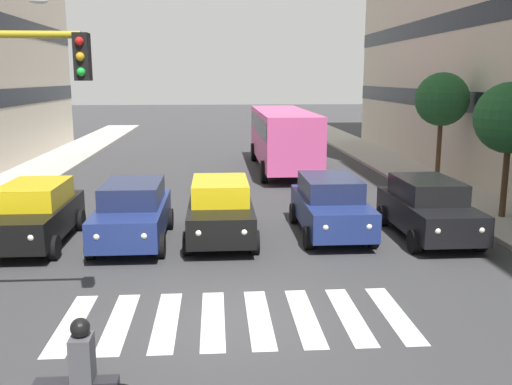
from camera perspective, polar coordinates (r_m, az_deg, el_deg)
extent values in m
plane|color=#38383A|center=(11.36, -2.01, -12.55)|extent=(180.00, 180.00, 0.00)
cube|color=silver|center=(11.88, 13.69, -11.75)|extent=(0.45, 2.80, 0.01)
cube|color=silver|center=(11.65, 9.37, -12.05)|extent=(0.45, 2.80, 0.01)
cube|color=silver|center=(11.48, 4.89, -12.30)|extent=(0.45, 2.80, 0.01)
cube|color=silver|center=(11.38, 0.31, -12.47)|extent=(0.45, 2.80, 0.01)
cube|color=silver|center=(11.35, -4.34, -12.57)|extent=(0.45, 2.80, 0.01)
cube|color=silver|center=(11.39, -8.98, -12.59)|extent=(0.45, 2.80, 0.01)
cube|color=silver|center=(11.51, -13.56, -12.53)|extent=(0.45, 2.80, 0.01)
cube|color=silver|center=(11.69, -18.02, -12.39)|extent=(0.45, 2.80, 0.01)
cube|color=black|center=(17.34, 16.88, -2.04)|extent=(1.80, 4.40, 0.80)
cube|color=black|center=(17.38, 16.78, 0.35)|extent=(1.58, 2.46, 0.60)
cylinder|color=black|center=(16.50, 21.52, -4.47)|extent=(0.22, 0.64, 0.64)
cylinder|color=black|center=(15.81, 15.60, -4.75)|extent=(0.22, 0.64, 0.64)
cylinder|color=black|center=(19.07, 17.80, -2.13)|extent=(0.22, 0.64, 0.64)
cylinder|color=black|center=(18.48, 12.61, -2.28)|extent=(0.22, 0.64, 0.64)
sphere|color=white|center=(15.64, 21.66, -3.51)|extent=(0.18, 0.18, 0.18)
sphere|color=white|center=(15.18, 17.73, -3.68)|extent=(0.18, 0.18, 0.18)
cube|color=navy|center=(17.08, 7.49, -1.84)|extent=(1.80, 4.40, 0.80)
cube|color=#1D2547|center=(17.13, 7.42, 0.59)|extent=(1.58, 2.46, 0.60)
cylinder|color=black|center=(16.03, 11.66, -4.35)|extent=(0.22, 0.64, 0.64)
cylinder|color=black|center=(15.64, 5.27, -4.55)|extent=(0.22, 0.64, 0.64)
cylinder|color=black|center=(18.75, 9.28, -1.96)|extent=(0.22, 0.64, 0.64)
cylinder|color=black|center=(18.42, 3.82, -2.07)|extent=(0.22, 0.64, 0.64)
sphere|color=white|center=(15.17, 11.26, -3.36)|extent=(0.18, 0.18, 0.18)
sphere|color=white|center=(14.91, 6.97, -3.48)|extent=(0.18, 0.18, 0.18)
cube|color=black|center=(16.45, -3.58, -2.28)|extent=(1.80, 4.40, 0.80)
cube|color=yellow|center=(16.49, -3.62, 0.25)|extent=(1.58, 2.46, 0.60)
cylinder|color=black|center=(15.19, -0.10, -4.99)|extent=(0.22, 0.64, 0.64)
cylinder|color=black|center=(15.17, -6.92, -5.09)|extent=(0.22, 0.64, 0.64)
cylinder|color=black|center=(17.98, -0.74, -2.38)|extent=(0.22, 0.64, 0.64)
cylinder|color=black|center=(17.97, -6.49, -2.46)|extent=(0.22, 0.64, 0.64)
sphere|color=white|center=(14.36, -1.19, -3.97)|extent=(0.18, 0.18, 0.18)
sphere|color=white|center=(14.35, -5.80, -4.04)|extent=(0.18, 0.18, 0.18)
cube|color=navy|center=(16.45, -12.25, -2.52)|extent=(1.80, 4.40, 0.80)
cube|color=#1D2547|center=(16.49, -12.25, 0.00)|extent=(1.58, 2.46, 0.60)
cylinder|color=black|center=(15.05, -9.54, -5.30)|extent=(0.22, 0.64, 0.64)
cylinder|color=black|center=(15.33, -16.28, -5.30)|extent=(0.22, 0.64, 0.64)
cylinder|color=black|center=(17.85, -8.69, -2.62)|extent=(0.22, 0.64, 0.64)
cylinder|color=black|center=(18.08, -14.39, -2.67)|extent=(0.22, 0.64, 0.64)
sphere|color=white|center=(14.29, -11.16, -4.27)|extent=(0.18, 0.18, 0.18)
sphere|color=white|center=(14.48, -15.70, -4.28)|extent=(0.18, 0.18, 0.18)
cube|color=black|center=(17.10, -21.34, -2.53)|extent=(1.80, 4.40, 0.80)
cube|color=yellow|center=(17.14, -21.32, -0.10)|extent=(1.58, 2.46, 0.60)
cylinder|color=black|center=(15.60, -19.61, -5.23)|extent=(0.22, 0.64, 0.64)
cylinder|color=black|center=(18.31, -17.24, -2.65)|extent=(0.22, 0.64, 0.64)
cylinder|color=black|center=(18.81, -22.59, -2.66)|extent=(0.22, 0.64, 0.64)
sphere|color=white|center=(14.92, -21.64, -4.21)|extent=(0.18, 0.18, 0.18)
cube|color=#DB5193|center=(28.97, 2.67, 5.76)|extent=(2.50, 10.50, 2.50)
cube|color=black|center=(28.92, 2.68, 6.84)|extent=(2.52, 9.87, 0.80)
cylinder|color=black|center=(25.71, 6.37, 2.16)|extent=(0.28, 1.00, 1.00)
cylinder|color=black|center=(25.38, 0.81, 2.11)|extent=(0.28, 1.00, 1.00)
cylinder|color=black|center=(32.37, 4.20, 4.11)|extent=(0.28, 1.00, 1.00)
cylinder|color=black|center=(32.11, -0.23, 4.08)|extent=(0.28, 1.00, 1.00)
cube|color=#4C4C51|center=(8.08, -17.04, -15.69)|extent=(0.28, 0.36, 0.64)
sphere|color=black|center=(7.89, -17.23, -12.84)|extent=(0.26, 0.26, 0.26)
cube|color=black|center=(9.92, -17.03, 12.88)|extent=(0.24, 0.28, 0.76)
sphere|color=red|center=(9.78, -17.32, 14.30)|extent=(0.14, 0.14, 0.14)
sphere|color=orange|center=(9.77, -17.23, 12.90)|extent=(0.14, 0.14, 0.14)
sphere|color=green|center=(9.77, -17.15, 11.49)|extent=(0.14, 0.14, 0.14)
ellipsoid|color=#B7BCC1|center=(18.59, -21.00, 17.53)|extent=(0.56, 0.28, 0.20)
cylinder|color=#513823|center=(20.09, 23.71, 1.31)|extent=(0.20, 0.20, 2.54)
sphere|color=#235B2D|center=(19.88, 24.16, 6.86)|extent=(2.27, 2.27, 2.27)
cylinder|color=#513823|center=(25.75, 17.87, 4.16)|extent=(0.20, 0.20, 2.90)
sphere|color=#235B2D|center=(25.59, 18.16, 8.88)|extent=(2.26, 2.26, 2.26)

